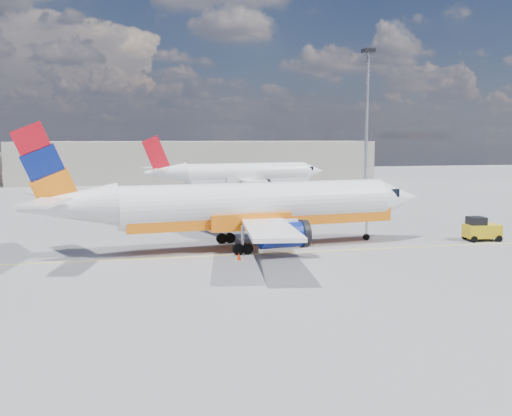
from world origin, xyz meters
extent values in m
plane|color=slate|center=(0.00, 0.00, 0.00)|extent=(240.00, 240.00, 0.00)
cube|color=yellow|center=(0.00, 3.00, 0.01)|extent=(70.00, 0.15, 0.01)
cube|color=#AAA192|center=(5.00, 75.00, 4.00)|extent=(70.00, 14.00, 8.00)
cylinder|color=white|center=(2.66, 5.62, 3.64)|extent=(22.47, 6.00, 3.43)
cone|color=white|center=(15.70, 7.15, 3.64)|extent=(4.41, 3.88, 3.43)
cone|color=white|center=(-11.89, 3.91, 3.99)|extent=(7.40, 4.07, 3.26)
cube|color=black|center=(14.29, 6.98, 4.19)|extent=(1.98, 2.51, 0.71)
cube|color=orange|center=(3.16, 5.68, 2.47)|extent=(22.40, 5.40, 1.21)
cube|color=white|center=(0.33, 12.46, 2.73)|extent=(7.31, 12.48, 0.81)
cube|color=white|center=(1.98, -1.58, 2.73)|extent=(4.75, 12.43, 0.81)
cylinder|color=navy|center=(2.63, 10.19, 1.77)|extent=(3.84, 2.33, 1.92)
cylinder|color=navy|center=(3.69, 1.16, 1.77)|extent=(3.84, 2.33, 1.92)
cylinder|color=black|center=(4.23, 10.38, 1.77)|extent=(0.75, 2.17, 2.12)
cylinder|color=black|center=(5.29, 1.35, 1.77)|extent=(0.75, 2.17, 2.12)
cube|color=orange|center=(-13.40, 3.73, 7.07)|extent=(4.74, 0.85, 6.30)
cube|color=white|center=(-13.77, 6.94, 4.65)|extent=(4.13, 5.52, 0.18)
cube|color=white|center=(-13.02, 0.52, 4.65)|extent=(3.17, 5.39, 0.18)
cylinder|color=#9F9FA7|center=(12.69, 6.80, 1.26)|extent=(0.20, 0.20, 2.12)
cylinder|color=black|center=(12.69, 6.80, 0.28)|extent=(0.59, 0.31, 0.57)
cylinder|color=black|center=(0.37, 7.79, 0.45)|extent=(0.95, 0.49, 0.91)
cylinder|color=black|center=(0.93, 2.97, 0.45)|extent=(0.95, 0.49, 0.91)
cylinder|color=white|center=(10.36, 49.77, 3.26)|extent=(20.16, 6.17, 3.08)
cone|color=white|center=(21.99, 51.62, 3.26)|extent=(4.06, 3.61, 3.08)
cone|color=white|center=(-2.61, 47.71, 3.58)|extent=(6.72, 3.88, 2.93)
cube|color=black|center=(20.74, 51.42, 3.76)|extent=(1.85, 2.30, 0.63)
cube|color=white|center=(10.81, 49.84, 2.22)|extent=(20.08, 5.63, 1.09)
cube|color=white|center=(8.02, 55.82, 2.45)|extent=(6.92, 11.14, 0.73)
cube|color=white|center=(10.01, 43.29, 2.45)|extent=(3.83, 11.08, 0.73)
cylinder|color=white|center=(10.17, 53.87, 1.58)|extent=(3.49, 2.21, 1.72)
cylinder|color=white|center=(11.45, 45.82, 1.58)|extent=(3.49, 2.21, 1.72)
cylinder|color=black|center=(11.60, 54.09, 1.58)|extent=(0.75, 1.95, 1.90)
cylinder|color=black|center=(12.88, 46.04, 1.58)|extent=(0.75, 1.95, 1.90)
cube|color=red|center=(-3.95, 47.50, 6.34)|extent=(4.24, 0.93, 5.65)
cube|color=white|center=(-4.41, 50.36, 4.17)|extent=(3.83, 4.94, 0.16)
cube|color=white|center=(-3.50, 44.64, 4.17)|extent=(2.68, 4.78, 0.16)
cylinder|color=#9F9FA7|center=(19.31, 51.19, 1.13)|extent=(0.19, 0.19, 1.90)
cylinder|color=black|center=(19.31, 51.19, 0.25)|extent=(0.54, 0.29, 0.51)
cylinder|color=black|center=(8.23, 51.63, 0.41)|extent=(0.86, 0.47, 0.82)
cylinder|color=black|center=(8.91, 47.34, 0.41)|extent=(0.86, 0.47, 0.82)
cylinder|color=black|center=(21.39, 5.39, 0.29)|extent=(0.59, 0.27, 0.57)
cylinder|color=black|center=(21.27, 3.80, 0.29)|extent=(0.59, 0.27, 0.57)
cylinder|color=black|center=(23.66, 5.22, 0.29)|extent=(0.59, 0.27, 0.57)
cylinder|color=black|center=(23.54, 3.62, 0.29)|extent=(0.59, 0.27, 0.57)
cube|color=gold|center=(22.47, 4.51, 0.86)|extent=(3.08, 1.82, 1.14)
cube|color=black|center=(21.90, 4.55, 1.77)|extent=(1.47, 1.47, 0.68)
cube|color=white|center=(0.28, 0.94, 0.02)|extent=(0.41, 0.41, 0.04)
cone|color=#F13809|center=(0.28, 0.94, 0.31)|extent=(0.35, 0.35, 0.54)
cylinder|color=#9F9FA7|center=(25.14, 37.02, 10.28)|extent=(0.45, 0.45, 20.56)
cube|color=black|center=(25.14, 37.02, 20.87)|extent=(1.54, 1.54, 0.51)
camera|label=1|loc=(-6.93, -39.38, 9.08)|focal=40.00mm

